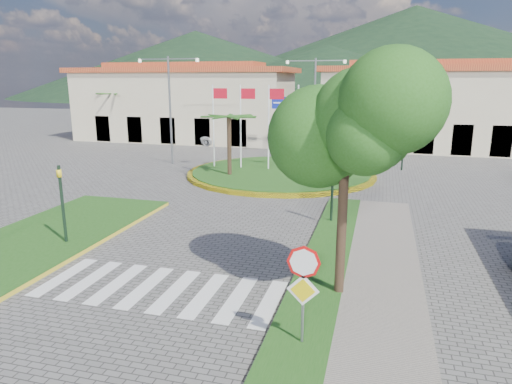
% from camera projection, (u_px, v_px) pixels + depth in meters
% --- Properties ---
extents(ground, '(160.00, 160.00, 0.00)m').
position_uv_depth(ground, '(76.00, 363.00, 10.47)').
color(ground, '#5B5957').
rests_on(ground, ground).
extents(sidewalk_right, '(4.00, 28.00, 0.15)m').
position_uv_depth(sidewalk_right, '(348.00, 352.00, 10.77)').
color(sidewalk_right, gray).
rests_on(sidewalk_right, ground).
extents(verge_right, '(1.60, 28.00, 0.18)m').
position_uv_depth(verge_right, '(298.00, 344.00, 11.08)').
color(verge_right, '#1E4D16').
rests_on(verge_right, ground).
extents(median_left, '(5.00, 14.00, 0.18)m').
position_uv_depth(median_left, '(30.00, 245.00, 17.73)').
color(median_left, '#1E4D16').
rests_on(median_left, ground).
extents(crosswalk, '(8.00, 3.00, 0.01)m').
position_uv_depth(crosswalk, '(157.00, 288.00, 14.21)').
color(crosswalk, silver).
rests_on(crosswalk, ground).
extents(roundabout_island, '(12.70, 12.70, 6.00)m').
position_uv_depth(roundabout_island, '(281.00, 173.00, 31.01)').
color(roundabout_island, yellow).
rests_on(roundabout_island, ground).
extents(stop_sign, '(0.80, 0.11, 2.65)m').
position_uv_depth(stop_sign, '(303.00, 280.00, 10.61)').
color(stop_sign, slate).
rests_on(stop_sign, ground).
extents(deciduous_tree, '(3.60, 3.60, 6.80)m').
position_uv_depth(deciduous_tree, '(347.00, 123.00, 12.49)').
color(deciduous_tree, black).
rests_on(deciduous_tree, ground).
extents(traffic_light_left, '(0.15, 0.18, 3.20)m').
position_uv_depth(traffic_light_left, '(62.00, 198.00, 17.42)').
color(traffic_light_left, black).
rests_on(traffic_light_left, ground).
extents(traffic_light_right, '(0.15, 0.18, 3.20)m').
position_uv_depth(traffic_light_right, '(333.00, 182.00, 20.07)').
color(traffic_light_right, black).
rests_on(traffic_light_right, ground).
extents(traffic_light_far, '(0.18, 0.15, 3.20)m').
position_uv_depth(traffic_light_far, '(404.00, 143.00, 32.28)').
color(traffic_light_far, black).
rests_on(traffic_light_far, ground).
extents(direction_sign_west, '(1.60, 0.14, 5.20)m').
position_uv_depth(direction_sign_west, '(281.00, 113.00, 39.12)').
color(direction_sign_west, slate).
rests_on(direction_sign_west, ground).
extents(direction_sign_east, '(1.60, 0.14, 5.20)m').
position_uv_depth(direction_sign_east, '(340.00, 114.00, 37.83)').
color(direction_sign_east, slate).
rests_on(direction_sign_east, ground).
extents(street_lamp_centre, '(4.80, 0.16, 8.00)m').
position_uv_depth(street_lamp_centre, '(314.00, 103.00, 37.21)').
color(street_lamp_centre, slate).
rests_on(street_lamp_centre, ground).
extents(street_lamp_west, '(4.80, 0.16, 8.00)m').
position_uv_depth(street_lamp_west, '(170.00, 105.00, 34.17)').
color(street_lamp_west, slate).
rests_on(street_lamp_west, ground).
extents(building_left, '(23.32, 9.54, 8.05)m').
position_uv_depth(building_left, '(185.00, 103.00, 48.70)').
color(building_left, '#C6B896').
rests_on(building_left, ground).
extents(building_right, '(19.08, 9.54, 8.05)m').
position_uv_depth(building_right, '(423.00, 106.00, 42.52)').
color(building_right, '#C6B896').
rests_on(building_right, ground).
extents(hill_far_west, '(140.00, 140.00, 22.00)m').
position_uv_depth(hill_far_west, '(196.00, 65.00, 153.02)').
color(hill_far_west, black).
rests_on(hill_far_west, ground).
extents(hill_far_mid, '(180.00, 180.00, 30.00)m').
position_uv_depth(hill_far_mid, '(413.00, 53.00, 152.76)').
color(hill_far_mid, black).
rests_on(hill_far_mid, ground).
extents(hill_near_back, '(110.00, 110.00, 16.00)m').
position_uv_depth(hill_near_back, '(327.00, 74.00, 132.80)').
color(hill_near_back, black).
rests_on(hill_near_back, ground).
extents(white_van, '(4.97, 2.86, 1.30)m').
position_uv_depth(white_van, '(225.00, 139.00, 44.97)').
color(white_van, '#BCBCBE').
rests_on(white_van, ground).
extents(car_dark_a, '(3.98, 2.71, 1.26)m').
position_uv_depth(car_dark_a, '(312.00, 150.00, 38.21)').
color(car_dark_a, black).
rests_on(car_dark_a, ground).
extents(car_dark_b, '(3.96, 1.78, 1.26)m').
position_uv_depth(car_dark_b, '(349.00, 151.00, 37.37)').
color(car_dark_b, black).
rests_on(car_dark_b, ground).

